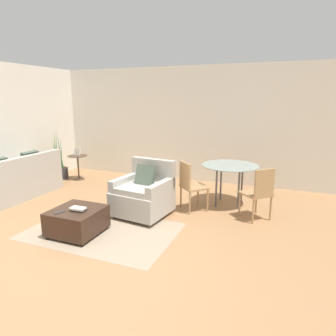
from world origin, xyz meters
TOP-DOWN VIEW (x-y plane):
  - ground_plane at (0.00, 0.00)m, footprint 20.00×20.00m
  - wall_back at (0.00, 4.00)m, footprint 12.00×0.06m
  - area_rug at (-0.15, 0.61)m, footprint 2.26×1.49m
  - couch at (-2.74, 1.27)m, footprint 0.92×1.99m
  - armchair at (0.15, 1.45)m, footprint 0.96×0.95m
  - ottoman at (-0.45, 0.40)m, footprint 0.70×0.72m
  - book_stack at (-0.38, 0.36)m, footprint 0.23×0.14m
  - tv_remote_primary at (-0.58, 0.20)m, footprint 0.10×0.17m
  - potted_plant at (-2.95, 2.87)m, footprint 0.43×0.43m
  - side_table at (-2.42, 2.96)m, footprint 0.48×0.48m
  - picture_frame at (-2.42, 2.96)m, footprint 0.17×0.07m
  - dining_table at (1.43, 2.55)m, footprint 1.06×1.06m
  - dining_chair_near_left at (0.83, 1.95)m, footprint 0.59×0.59m
  - dining_chair_near_right at (2.03, 1.95)m, footprint 0.59×0.59m

SIDE VIEW (x-z plane):
  - ground_plane at x=0.00m, z-range 0.00..0.00m
  - area_rug at x=-0.15m, z-range 0.00..0.01m
  - ottoman at x=-0.45m, z-range 0.02..0.41m
  - potted_plant at x=-2.95m, z-range -0.42..0.86m
  - couch at x=-2.74m, z-range -0.15..0.76m
  - armchair at x=0.15m, z-range -0.10..0.84m
  - tv_remote_primary at x=-0.58m, z-range 0.39..0.40m
  - book_stack at x=-0.38m, z-range 0.39..0.44m
  - side_table at x=-2.42m, z-range 0.13..0.74m
  - dining_chair_near_left at x=0.83m, z-range 0.07..0.97m
  - dining_chair_near_right at x=2.03m, z-range 0.07..0.97m
  - dining_table at x=1.43m, z-range 0.29..1.07m
  - picture_frame at x=-2.42m, z-range 0.61..0.80m
  - wall_back at x=0.00m, z-range 0.00..2.75m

